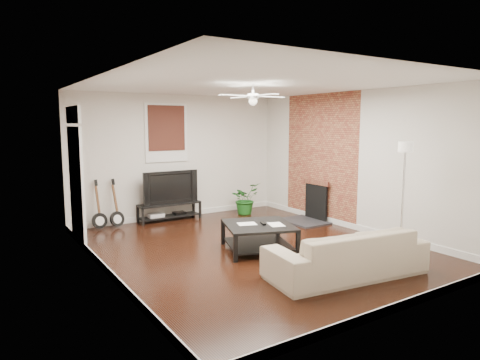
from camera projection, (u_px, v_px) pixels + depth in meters
name	position (u px, v px, depth m)	size (l,w,h in m)	color
room	(253.00, 168.00, 7.20)	(5.01, 6.01, 2.81)	black
brick_accent	(320.00, 158.00, 9.37)	(0.02, 2.20, 2.80)	brown
fireplace	(309.00, 201.00, 9.34)	(0.80, 1.10, 0.92)	black
window_back	(167.00, 133.00, 9.45)	(1.00, 0.06, 1.30)	#36120E
door_left	(77.00, 175.00, 7.49)	(0.08, 1.00, 2.50)	white
tv_stand	(170.00, 212.00, 9.50)	(1.41, 0.37, 0.39)	black
tv	(169.00, 187.00, 9.44)	(1.26, 0.17, 0.73)	black
coffee_table	(259.00, 237.00, 7.22)	(1.10, 1.10, 0.46)	black
sofa	(346.00, 253.00, 6.00)	(2.30, 0.90, 0.67)	#BAA98B
floor_lamp	(403.00, 200.00, 6.73)	(0.31, 0.31, 1.88)	white
potted_plant	(245.00, 199.00, 10.13)	(0.67, 0.58, 0.75)	#1B601D
guitar_left	(99.00, 205.00, 8.60)	(0.32, 0.22, 1.03)	black
guitar_right	(117.00, 203.00, 8.76)	(0.32, 0.22, 1.03)	black
ceiling_fan	(253.00, 96.00, 7.05)	(1.24, 1.24, 0.32)	white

